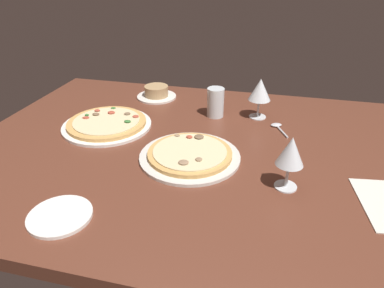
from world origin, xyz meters
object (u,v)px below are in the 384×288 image
pizza_main (189,155)px  wine_glass_near (260,91)px  side_plate (60,216)px  wine_glass_far (291,153)px  water_glass (215,104)px  spoon (278,127)px  ramekin_on_saucer (156,93)px  pizza_side (107,124)px

pizza_main → wine_glass_near: size_ratio=2.03×
side_plate → wine_glass_far: bearing=26.0°
water_glass → pizza_main: bearing=-93.8°
wine_glass_far → spoon: wine_glass_far is taller
side_plate → spoon: (48.88, 61.62, 0.01)cm
water_glass → side_plate: size_ratio=0.73×
pizza_main → wine_glass_near: wine_glass_near is taller
spoon → wine_glass_far: bearing=-85.5°
wine_glass_near → wine_glass_far: bearing=-76.4°
pizza_main → wine_glass_near: 41.06cm
wine_glass_far → water_glass: 49.64cm
ramekin_on_saucer → wine_glass_far: wine_glass_far is taller
ramekin_on_saucer → wine_glass_far: bearing=-44.9°
wine_glass_near → spoon: size_ratio=1.37×
wine_glass_far → wine_glass_near: bearing=103.6°
pizza_side → spoon: (60.08, 13.57, -0.74)cm
wine_glass_far → spoon: 37.89cm
pizza_side → wine_glass_far: size_ratio=2.12×
ramekin_on_saucer → wine_glass_far: size_ratio=1.13×
water_glass → side_plate: bearing=-110.6°
ramekin_on_saucer → side_plate: ramekin_on_saucer is taller
wine_glass_near → water_glass: wine_glass_near is taller
wine_glass_near → spoon: bearing=-44.4°
pizza_side → wine_glass_near: size_ratio=2.09×
pizza_side → water_glass: 40.92cm
pizza_side → ramekin_on_saucer: bearing=76.0°
wine_glass_near → water_glass: size_ratio=1.37×
ramekin_on_saucer → water_glass: size_ratio=1.52×
ramekin_on_saucer → spoon: size_ratio=1.53×
pizza_main → ramekin_on_saucer: ramekin_on_saucer is taller
pizza_main → side_plate: pizza_main is taller
pizza_main → water_glass: size_ratio=2.77×
ramekin_on_saucer → spoon: ramekin_on_saucer is taller
water_glass → spoon: bearing=-12.0°
wine_glass_near → water_glass: bearing=-170.7°
side_plate → ramekin_on_saucer: bearing=92.3°
pizza_main → wine_glass_far: size_ratio=2.05×
pizza_main → ramekin_on_saucer: (-26.11, 46.21, 0.97)cm
wine_glass_far → side_plate: size_ratio=0.99×
spoon → pizza_main: bearing=-133.0°
ramekin_on_saucer → water_glass: (28.30, -13.27, 2.69)cm
pizza_side → pizza_main: bearing=-22.8°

